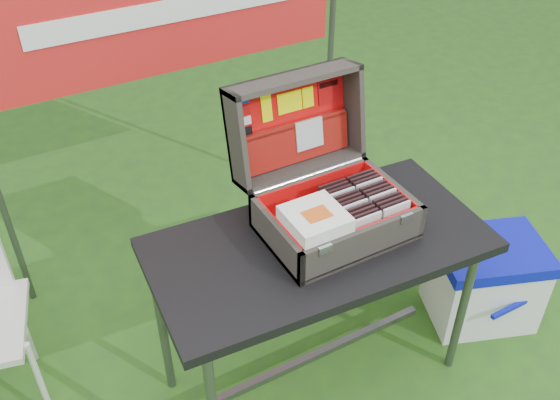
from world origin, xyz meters
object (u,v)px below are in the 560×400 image
suitcase (329,169)px  cardboard_box (365,249)px  cooler (484,281)px  table (315,314)px

suitcase → cardboard_box: (0.44, 0.29, -0.80)m
suitcase → cardboard_box: 0.96m
suitcase → cooler: size_ratio=1.11×
suitcase → cooler: suitcase is taller
table → suitcase: size_ratio=2.32×
table → cooler: bearing=-1.2°
cooler → cardboard_box: cardboard_box is taller
suitcase → cooler: bearing=-10.9°
table → cooler: table is taller
table → cardboard_box: table is taller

